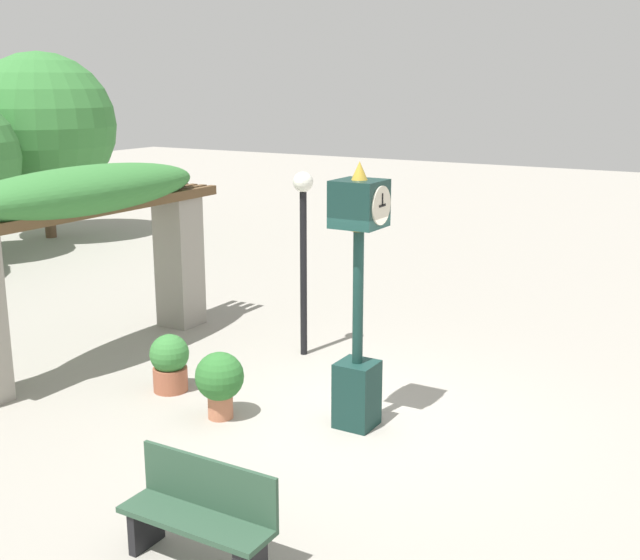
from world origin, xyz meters
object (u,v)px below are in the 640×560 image
at_px(lamp_post, 303,229).
at_px(potted_plant_near_right, 170,362).
at_px(pedestal_clock, 358,299).
at_px(park_bench, 200,516).
at_px(potted_plant_near_left, 220,380).

bearing_deg(lamp_post, potted_plant_near_right, 160.43).
height_order(pedestal_clock, potted_plant_near_right, pedestal_clock).
xyz_separation_m(pedestal_clock, potted_plant_near_right, (-0.26, 2.62, -1.15)).
distance_m(potted_plant_near_right, lamp_post, 2.70).
bearing_deg(potted_plant_near_right, park_bench, -135.72).
relative_size(pedestal_clock, lamp_post, 1.14).
height_order(potted_plant_near_left, potted_plant_near_right, potted_plant_near_left).
distance_m(park_bench, lamp_post, 5.55).
distance_m(pedestal_clock, park_bench, 3.30).
height_order(park_bench, lamp_post, lamp_post).
bearing_deg(lamp_post, pedestal_clock, -134.89).
bearing_deg(pedestal_clock, potted_plant_near_left, 112.43).
relative_size(potted_plant_near_left, lamp_post, 0.30).
bearing_deg(potted_plant_near_left, pedestal_clock, -67.57).
xyz_separation_m(pedestal_clock, potted_plant_near_left, (-0.63, 1.52, -1.07)).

